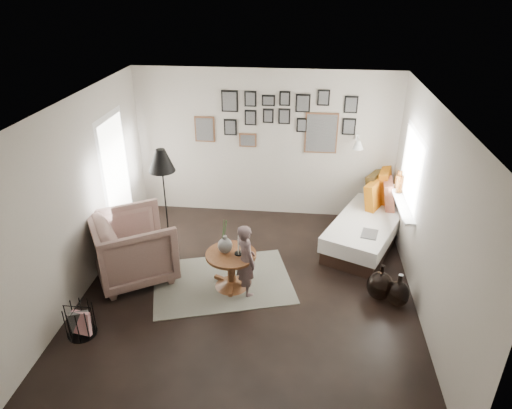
# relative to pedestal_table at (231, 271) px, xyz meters

# --- Properties ---
(ground) EXTENTS (4.80, 4.80, 0.00)m
(ground) POSITION_rel_pedestal_table_xyz_m (0.25, -0.08, -0.25)
(ground) COLOR black
(ground) RESTS_ON ground
(wall_back) EXTENTS (4.50, 0.00, 4.50)m
(wall_back) POSITION_rel_pedestal_table_xyz_m (0.25, 2.32, 1.05)
(wall_back) COLOR #ADA598
(wall_back) RESTS_ON ground
(wall_front) EXTENTS (4.50, 0.00, 4.50)m
(wall_front) POSITION_rel_pedestal_table_xyz_m (0.25, -2.48, 1.05)
(wall_front) COLOR #ADA598
(wall_front) RESTS_ON ground
(wall_left) EXTENTS (0.00, 4.80, 4.80)m
(wall_left) POSITION_rel_pedestal_table_xyz_m (-2.00, -0.08, 1.05)
(wall_left) COLOR #ADA598
(wall_left) RESTS_ON ground
(wall_right) EXTENTS (0.00, 4.80, 4.80)m
(wall_right) POSITION_rel_pedestal_table_xyz_m (2.50, -0.08, 1.05)
(wall_right) COLOR #ADA598
(wall_right) RESTS_ON ground
(ceiling) EXTENTS (4.80, 4.80, 0.00)m
(ceiling) POSITION_rel_pedestal_table_xyz_m (0.25, -0.08, 2.35)
(ceiling) COLOR white
(ceiling) RESTS_ON wall_back
(door_left) EXTENTS (0.00, 2.14, 2.14)m
(door_left) POSITION_rel_pedestal_table_xyz_m (-1.99, 1.12, 0.80)
(door_left) COLOR white
(door_left) RESTS_ON wall_left
(window_right) EXTENTS (0.15, 1.32, 1.30)m
(window_right) POSITION_rel_pedestal_table_xyz_m (2.42, 1.27, 0.68)
(window_right) COLOR white
(window_right) RESTS_ON wall_right
(gallery_wall) EXTENTS (2.74, 0.03, 1.08)m
(gallery_wall) POSITION_rel_pedestal_table_xyz_m (0.54, 2.31, 1.49)
(gallery_wall) COLOR brown
(gallery_wall) RESTS_ON wall_back
(wall_sconce) EXTENTS (0.18, 0.36, 0.16)m
(wall_sconce) POSITION_rel_pedestal_table_xyz_m (1.80, 2.06, 1.21)
(wall_sconce) COLOR white
(wall_sconce) RESTS_ON wall_back
(rug) EXTENTS (2.24, 1.85, 0.01)m
(rug) POSITION_rel_pedestal_table_xyz_m (-0.15, 0.08, -0.25)
(rug) COLOR beige
(rug) RESTS_ON ground
(pedestal_table) EXTENTS (0.70, 0.70, 0.55)m
(pedestal_table) POSITION_rel_pedestal_table_xyz_m (0.00, 0.00, 0.00)
(pedestal_table) COLOR brown
(pedestal_table) RESTS_ON ground
(vase) EXTENTS (0.20, 0.20, 0.50)m
(vase) POSITION_rel_pedestal_table_xyz_m (-0.08, 0.02, 0.45)
(vase) COLOR black
(vase) RESTS_ON pedestal_table
(candles) EXTENTS (0.12, 0.12, 0.26)m
(candles) POSITION_rel_pedestal_table_xyz_m (0.11, 0.00, 0.42)
(candles) COLOR black
(candles) RESTS_ON pedestal_table
(daybed) EXTENTS (1.63, 2.22, 1.01)m
(daybed) POSITION_rel_pedestal_table_xyz_m (2.01, 1.52, 0.06)
(daybed) COLOR black
(daybed) RESTS_ON ground
(magazine_on_daybed) EXTENTS (0.30, 0.36, 0.02)m
(magazine_on_daybed) POSITION_rel_pedestal_table_xyz_m (1.96, 0.87, 0.22)
(magazine_on_daybed) COLOR black
(magazine_on_daybed) RESTS_ON daybed
(armchair) EXTENTS (1.46, 1.45, 0.97)m
(armchair) POSITION_rel_pedestal_table_xyz_m (-1.41, 0.11, 0.23)
(armchair) COLOR #75574E
(armchair) RESTS_ON ground
(armchair_cushion) EXTENTS (0.61, 0.61, 0.20)m
(armchair_cushion) POSITION_rel_pedestal_table_xyz_m (-1.38, 0.16, 0.23)
(armchair_cushion) COLOR silver
(armchair_cushion) RESTS_ON armchair
(floor_lamp) EXTENTS (0.39, 0.39, 1.69)m
(floor_lamp) POSITION_rel_pedestal_table_xyz_m (-1.14, 0.86, 1.21)
(floor_lamp) COLOR black
(floor_lamp) RESTS_ON ground
(magazine_basket) EXTENTS (0.34, 0.34, 0.42)m
(magazine_basket) POSITION_rel_pedestal_table_xyz_m (-1.67, -1.15, -0.05)
(magazine_basket) COLOR black
(magazine_basket) RESTS_ON ground
(demijohn_large) EXTENTS (0.35, 0.35, 0.53)m
(demijohn_large) POSITION_rel_pedestal_table_xyz_m (2.03, -0.04, -0.05)
(demijohn_large) COLOR black
(demijohn_large) RESTS_ON ground
(demijohn_small) EXTENTS (0.31, 0.31, 0.48)m
(demijohn_small) POSITION_rel_pedestal_table_xyz_m (2.25, -0.16, -0.07)
(demijohn_small) COLOR black
(demijohn_small) RESTS_ON ground
(child) EXTENTS (0.42, 0.46, 1.06)m
(child) POSITION_rel_pedestal_table_xyz_m (0.22, -0.11, 0.28)
(child) COLOR #665051
(child) RESTS_ON ground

